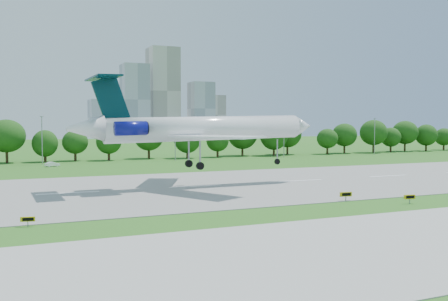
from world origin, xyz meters
TOP-DOWN VIEW (x-y plane):
  - ground at (0.00, 0.00)m, footprint 600.00×600.00m
  - runway at (0.00, 25.00)m, footprint 400.00×45.00m
  - taxiway at (0.00, -18.00)m, footprint 400.00×23.00m
  - tree_line at (0.00, 92.00)m, footprint 288.40×8.40m
  - light_poles at (-2.50, 82.00)m, footprint 175.90×0.25m
  - skyline at (100.16, 390.61)m, footprint 127.00×52.00m
  - airliner at (-0.15, 24.94)m, footprint 42.70×31.21m
  - taxi_sign_left at (-26.35, 2.01)m, footprint 1.42×0.44m
  - taxi_sign_centre at (19.23, -2.15)m, footprint 1.65×0.40m
  - taxi_sign_right at (12.97, 2.80)m, footprint 1.73×0.45m
  - service_vehicle_a at (-18.23, 74.95)m, footprint 3.68×2.49m

SIDE VIEW (x-z plane):
  - ground at x=0.00m, z-range 0.00..0.00m
  - runway at x=0.00m, z-range 0.00..0.08m
  - taxiway at x=0.00m, z-range 0.00..0.08m
  - service_vehicle_a at x=-18.23m, z-range 0.00..1.15m
  - taxi_sign_left at x=-26.35m, z-range 0.24..1.23m
  - taxi_sign_centre at x=19.23m, z-range 0.27..1.42m
  - taxi_sign_right at x=12.97m, z-range 0.29..1.50m
  - tree_line at x=0.00m, z-range 0.99..11.39m
  - light_poles at x=-2.50m, z-range 0.24..12.43m
  - airliner at x=-0.15m, z-range 2.31..16.94m
  - skyline at x=100.16m, z-range -9.54..70.46m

